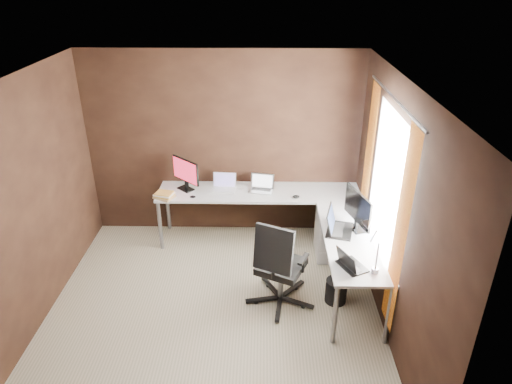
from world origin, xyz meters
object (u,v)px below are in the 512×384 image
at_px(desk_lamp, 371,240).
at_px(office_chair, 279,280).
at_px(laptop_white, 224,186).
at_px(monitor_left, 186,172).
at_px(book_stack, 164,195).
at_px(drawer_pedestal, 333,234).
at_px(monitor_right, 358,209).
at_px(wastebasket, 336,291).
at_px(laptop_silver, 262,187).
at_px(laptop_black_big, 336,226).
at_px(laptop_black_small, 350,264).

bearing_deg(desk_lamp, office_chair, 145.73).
distance_m(laptop_white, office_chair, 1.63).
bearing_deg(laptop_white, monitor_left, -173.77).
distance_m(book_stack, desk_lamp, 2.73).
bearing_deg(desk_lamp, drawer_pedestal, 83.98).
xyz_separation_m(drawer_pedestal, book_stack, (-2.16, 0.15, 0.47)).
relative_size(monitor_right, book_stack, 1.85).
relative_size(monitor_left, desk_lamp, 0.81).
xyz_separation_m(monitor_right, wastebasket, (-0.22, -0.35, -0.85)).
height_order(drawer_pedestal, laptop_silver, laptop_silver).
relative_size(laptop_silver, laptop_black_big, 0.76).
xyz_separation_m(monitor_left, laptop_white, (0.50, 0.01, -0.19)).
relative_size(laptop_silver, book_stack, 1.16).
bearing_deg(monitor_left, laptop_white, 43.61).
relative_size(laptop_silver, office_chair, 0.32).
relative_size(laptop_white, wastebasket, 1.16).
bearing_deg(drawer_pedestal, desk_lamp, -84.69).
bearing_deg(laptop_black_small, office_chair, 36.46).
height_order(laptop_white, laptop_silver, laptop_silver).
height_order(monitor_right, wastebasket, monitor_right).
relative_size(monitor_right, laptop_black_big, 1.21).
bearing_deg(office_chair, laptop_silver, 123.47).
height_order(monitor_right, laptop_black_big, monitor_right).
bearing_deg(laptop_black_small, wastebasket, -21.52).
relative_size(laptop_white, laptop_black_small, 0.89).
bearing_deg(monitor_left, wastebasket, 6.01).
bearing_deg(laptop_white, laptop_black_big, -32.88).
xyz_separation_m(laptop_black_big, wastebasket, (0.00, -0.32, -0.65)).
height_order(monitor_right, book_stack, monitor_right).
bearing_deg(wastebasket, drawer_pedestal, 85.24).
bearing_deg(office_chair, wastebasket, 28.12).
distance_m(monitor_left, laptop_white, 0.53).
height_order(book_stack, desk_lamp, desk_lamp).
height_order(laptop_silver, laptop_black_big, laptop_black_big).
bearing_deg(desk_lamp, laptop_black_small, 163.11).
bearing_deg(book_stack, wastebasket, -27.47).
bearing_deg(monitor_left, office_chair, -6.79).
distance_m(laptop_silver, wastebasket, 1.70).
bearing_deg(laptop_silver, monitor_left, -169.92).
bearing_deg(wastebasket, desk_lamp, -62.84).
distance_m(drawer_pedestal, office_chair, 1.20).
bearing_deg(monitor_right, laptop_black_big, 78.55).
xyz_separation_m(desk_lamp, office_chair, (-0.84, 0.35, -0.75)).
bearing_deg(laptop_black_big, laptop_black_small, -162.97).
height_order(drawer_pedestal, laptop_white, laptop_white).
xyz_separation_m(monitor_left, laptop_silver, (0.99, -0.02, -0.19)).
bearing_deg(monitor_right, desk_lamp, 160.98).
distance_m(monitor_left, book_stack, 0.41).
distance_m(laptop_white, laptop_black_small, 2.21).
bearing_deg(laptop_silver, laptop_black_big, -38.96).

